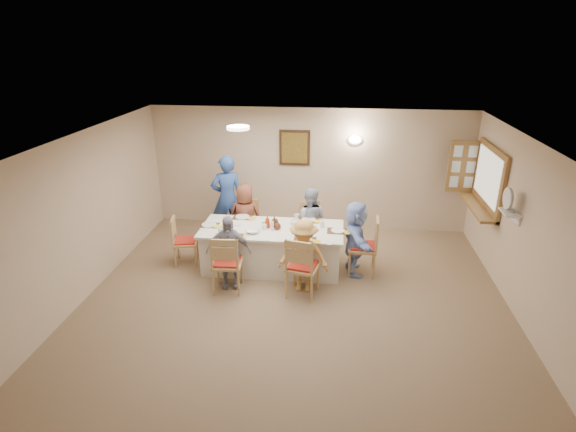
# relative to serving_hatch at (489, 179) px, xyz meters

# --- Properties ---
(ground) EXTENTS (7.00, 7.00, 0.00)m
(ground) POSITION_rel_serving_hatch_xyz_m (-3.21, -2.40, -1.50)
(ground) COLOR #886B4A
(room_walls) EXTENTS (7.00, 7.00, 7.00)m
(room_walls) POSITION_rel_serving_hatch_xyz_m (-3.21, -2.40, 0.01)
(room_walls) COLOR beige
(room_walls) RESTS_ON ground
(wall_picture) EXTENTS (0.62, 0.05, 0.72)m
(wall_picture) POSITION_rel_serving_hatch_xyz_m (-3.51, 1.06, 0.20)
(wall_picture) COLOR black
(wall_picture) RESTS_ON room_walls
(wall_sconce) EXTENTS (0.26, 0.09, 0.18)m
(wall_sconce) POSITION_rel_serving_hatch_xyz_m (-2.31, 1.04, 0.40)
(wall_sconce) COLOR white
(wall_sconce) RESTS_ON room_walls
(ceiling_light) EXTENTS (0.36, 0.36, 0.05)m
(ceiling_light) POSITION_rel_serving_hatch_xyz_m (-4.21, -0.90, 0.97)
(ceiling_light) COLOR white
(ceiling_light) RESTS_ON room_walls
(serving_hatch) EXTENTS (0.06, 1.50, 1.15)m
(serving_hatch) POSITION_rel_serving_hatch_xyz_m (0.00, 0.00, 0.00)
(serving_hatch) COLOR olive
(serving_hatch) RESTS_ON room_walls
(hatch_sill) EXTENTS (0.30, 1.50, 0.05)m
(hatch_sill) POSITION_rel_serving_hatch_xyz_m (-0.12, 0.00, -0.53)
(hatch_sill) COLOR olive
(hatch_sill) RESTS_ON room_walls
(shutter_door) EXTENTS (0.55, 0.04, 1.00)m
(shutter_door) POSITION_rel_serving_hatch_xyz_m (-0.26, 0.76, 0.00)
(shutter_door) COLOR olive
(shutter_door) RESTS_ON room_walls
(fan_shelf) EXTENTS (0.22, 0.36, 0.03)m
(fan_shelf) POSITION_rel_serving_hatch_xyz_m (-0.08, -1.35, -0.10)
(fan_shelf) COLOR white
(fan_shelf) RESTS_ON room_walls
(desk_fan) EXTENTS (0.30, 0.30, 0.28)m
(desk_fan) POSITION_rel_serving_hatch_xyz_m (-0.11, -1.35, 0.05)
(desk_fan) COLOR #A5A5A8
(desk_fan) RESTS_ON fan_shelf
(dining_table) EXTENTS (2.43, 1.03, 0.76)m
(dining_table) POSITION_rel_serving_hatch_xyz_m (-3.70, -0.87, -1.12)
(dining_table) COLOR white
(dining_table) RESTS_ON ground
(chair_back_left) EXTENTS (0.49, 0.49, 0.92)m
(chair_back_left) POSITION_rel_serving_hatch_xyz_m (-4.30, -0.07, -1.04)
(chair_back_left) COLOR tan
(chair_back_left) RESTS_ON ground
(chair_back_right) EXTENTS (0.49, 0.49, 0.91)m
(chair_back_right) POSITION_rel_serving_hatch_xyz_m (-3.10, -0.07, -1.04)
(chair_back_right) COLOR tan
(chair_back_right) RESTS_ON ground
(chair_front_left) EXTENTS (0.51, 0.51, 1.00)m
(chair_front_left) POSITION_rel_serving_hatch_xyz_m (-4.30, -1.67, -1.00)
(chair_front_left) COLOR tan
(chair_front_left) RESTS_ON ground
(chair_front_right) EXTENTS (0.58, 0.58, 1.02)m
(chair_front_right) POSITION_rel_serving_hatch_xyz_m (-3.10, -1.67, -0.99)
(chair_front_right) COLOR tan
(chair_front_right) RESTS_ON ground
(chair_left_end) EXTENTS (0.50, 0.50, 0.89)m
(chair_left_end) POSITION_rel_serving_hatch_xyz_m (-5.25, -0.87, -1.06)
(chair_left_end) COLOR tan
(chair_left_end) RESTS_ON ground
(chair_right_end) EXTENTS (0.51, 0.51, 1.02)m
(chair_right_end) POSITION_rel_serving_hatch_xyz_m (-2.15, -0.87, -0.99)
(chair_right_end) COLOR tan
(chair_right_end) RESTS_ON ground
(diner_back_left) EXTENTS (0.65, 0.43, 1.30)m
(diner_back_left) POSITION_rel_serving_hatch_xyz_m (-4.30, -0.19, -0.85)
(diner_back_left) COLOR brown
(diner_back_left) RESTS_ON ground
(diner_back_right) EXTENTS (0.71, 0.59, 1.28)m
(diner_back_right) POSITION_rel_serving_hatch_xyz_m (-3.10, -0.19, -0.86)
(diner_back_right) COLOR #9BA6BF
(diner_back_right) RESTS_ON ground
(diner_front_left) EXTENTS (0.80, 0.50, 1.23)m
(diner_front_left) POSITION_rel_serving_hatch_xyz_m (-4.30, -1.55, -0.88)
(diner_front_left) COLOR #9390A3
(diner_front_left) RESTS_ON ground
(diner_front_right) EXTENTS (0.84, 0.54, 1.22)m
(diner_front_right) POSITION_rel_serving_hatch_xyz_m (-3.10, -1.55, -0.89)
(diner_front_right) COLOR #CC9449
(diner_front_right) RESTS_ON ground
(diner_right_end) EXTENTS (1.28, 0.64, 1.30)m
(diner_right_end) POSITION_rel_serving_hatch_xyz_m (-2.28, -0.87, -0.85)
(diner_right_end) COLOR #99B5F8
(diner_right_end) RESTS_ON ground
(caregiver) EXTENTS (0.91, 0.85, 1.71)m
(caregiver) POSITION_rel_serving_hatch_xyz_m (-4.75, 0.28, -0.64)
(caregiver) COLOR #2C4E9A
(caregiver) RESTS_ON ground
(placemat_fl) EXTENTS (0.36, 0.27, 0.01)m
(placemat_fl) POSITION_rel_serving_hatch_xyz_m (-4.30, -1.29, -0.74)
(placemat_fl) COLOR #472B19
(placemat_fl) RESTS_ON dining_table
(plate_fl) EXTENTS (0.23, 0.23, 0.01)m
(plate_fl) POSITION_rel_serving_hatch_xyz_m (-4.30, -1.29, -0.73)
(plate_fl) COLOR white
(plate_fl) RESTS_ON dining_table
(napkin_fl) EXTENTS (0.14, 0.14, 0.01)m
(napkin_fl) POSITION_rel_serving_hatch_xyz_m (-4.12, -1.34, -0.73)
(napkin_fl) COLOR yellow
(napkin_fl) RESTS_ON dining_table
(placemat_fr) EXTENTS (0.36, 0.27, 0.01)m
(placemat_fr) POSITION_rel_serving_hatch_xyz_m (-3.10, -1.29, -0.74)
(placemat_fr) COLOR #472B19
(placemat_fr) RESTS_ON dining_table
(plate_fr) EXTENTS (0.24, 0.24, 0.02)m
(plate_fr) POSITION_rel_serving_hatch_xyz_m (-3.10, -1.29, -0.73)
(plate_fr) COLOR white
(plate_fr) RESTS_ON dining_table
(napkin_fr) EXTENTS (0.14, 0.14, 0.01)m
(napkin_fr) POSITION_rel_serving_hatch_xyz_m (-2.92, -1.34, -0.73)
(napkin_fr) COLOR yellow
(napkin_fr) RESTS_ON dining_table
(placemat_bl) EXTENTS (0.34, 0.25, 0.01)m
(placemat_bl) POSITION_rel_serving_hatch_xyz_m (-4.30, -0.45, -0.74)
(placemat_bl) COLOR #472B19
(placemat_bl) RESTS_ON dining_table
(plate_bl) EXTENTS (0.25, 0.25, 0.02)m
(plate_bl) POSITION_rel_serving_hatch_xyz_m (-4.30, -0.45, -0.73)
(plate_bl) COLOR white
(plate_bl) RESTS_ON dining_table
(napkin_bl) EXTENTS (0.13, 0.13, 0.01)m
(napkin_bl) POSITION_rel_serving_hatch_xyz_m (-4.12, -0.50, -0.73)
(napkin_bl) COLOR yellow
(napkin_bl) RESTS_ON dining_table
(placemat_br) EXTENTS (0.37, 0.27, 0.01)m
(placemat_br) POSITION_rel_serving_hatch_xyz_m (-3.10, -0.45, -0.74)
(placemat_br) COLOR #472B19
(placemat_br) RESTS_ON dining_table
(plate_br) EXTENTS (0.25, 0.25, 0.02)m
(plate_br) POSITION_rel_serving_hatch_xyz_m (-3.10, -0.45, -0.73)
(plate_br) COLOR white
(plate_br) RESTS_ON dining_table
(napkin_br) EXTENTS (0.14, 0.14, 0.01)m
(napkin_br) POSITION_rel_serving_hatch_xyz_m (-2.92, -0.50, -0.73)
(napkin_br) COLOR yellow
(napkin_br) RESTS_ON dining_table
(placemat_le) EXTENTS (0.33, 0.25, 0.01)m
(placemat_le) POSITION_rel_serving_hatch_xyz_m (-4.80, -0.87, -0.74)
(placemat_le) COLOR #472B19
(placemat_le) RESTS_ON dining_table
(plate_le) EXTENTS (0.25, 0.25, 0.02)m
(plate_le) POSITION_rel_serving_hatch_xyz_m (-4.80, -0.87, -0.73)
(plate_le) COLOR white
(plate_le) RESTS_ON dining_table
(napkin_le) EXTENTS (0.13, 0.13, 0.01)m
(napkin_le) POSITION_rel_serving_hatch_xyz_m (-4.62, -0.92, -0.73)
(napkin_le) COLOR yellow
(napkin_le) RESTS_ON dining_table
(placemat_re) EXTENTS (0.35, 0.26, 0.01)m
(placemat_re) POSITION_rel_serving_hatch_xyz_m (-2.58, -0.87, -0.74)
(placemat_re) COLOR #472B19
(placemat_re) RESTS_ON dining_table
(plate_re) EXTENTS (0.23, 0.23, 0.01)m
(plate_re) POSITION_rel_serving_hatch_xyz_m (-2.58, -0.87, -0.73)
(plate_re) COLOR white
(plate_re) RESTS_ON dining_table
(napkin_re) EXTENTS (0.13, 0.13, 0.01)m
(napkin_re) POSITION_rel_serving_hatch_xyz_m (-2.40, -0.92, -0.73)
(napkin_re) COLOR yellow
(napkin_re) RESTS_ON dining_table
(teacup_a) EXTENTS (0.13, 0.13, 0.09)m
(teacup_a) POSITION_rel_serving_hatch_xyz_m (-4.51, -1.17, -0.70)
(teacup_a) COLOR white
(teacup_a) RESTS_ON dining_table
(teacup_b) EXTENTS (0.14, 0.14, 0.08)m
(teacup_b) POSITION_rel_serving_hatch_xyz_m (-3.32, -0.37, -0.70)
(teacup_b) COLOR white
(teacup_b) RESTS_ON dining_table
(bowl_a) EXTENTS (0.29, 0.29, 0.06)m
(bowl_a) POSITION_rel_serving_hatch_xyz_m (-3.99, -1.09, -0.71)
(bowl_a) COLOR white
(bowl_a) RESTS_ON dining_table
(bowl_b) EXTENTS (0.29, 0.29, 0.06)m
(bowl_b) POSITION_rel_serving_hatch_xyz_m (-3.32, -0.64, -0.71)
(bowl_b) COLOR white
(bowl_b) RESTS_ON dining_table
(condiment_ketchup) EXTENTS (0.14, 0.14, 0.22)m
(condiment_ketchup) POSITION_rel_serving_hatch_xyz_m (-3.78, -0.86, -0.63)
(condiment_ketchup) COLOR #A12A0D
(condiment_ketchup) RESTS_ON dining_table
(condiment_brown) EXTENTS (0.12, 0.13, 0.19)m
(condiment_brown) POSITION_rel_serving_hatch_xyz_m (-3.67, -0.79, -0.65)
(condiment_brown) COLOR #492313
(condiment_brown) RESTS_ON dining_table
(condiment_malt) EXTENTS (0.21, 0.21, 0.16)m
(condiment_malt) POSITION_rel_serving_hatch_xyz_m (-3.60, -0.90, -0.66)
(condiment_malt) COLOR #492313
(condiment_malt) RESTS_ON dining_table
(drinking_glass) EXTENTS (0.06, 0.06, 0.09)m
(drinking_glass) POSITION_rel_serving_hatch_xyz_m (-3.85, -0.82, -0.68)
(drinking_glass) COLOR silver
(drinking_glass) RESTS_ON dining_table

